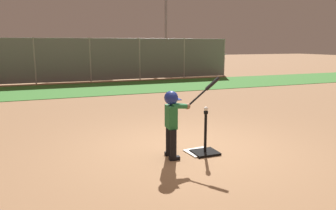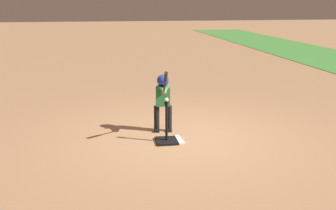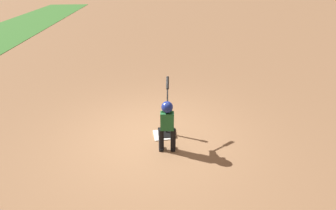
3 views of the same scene
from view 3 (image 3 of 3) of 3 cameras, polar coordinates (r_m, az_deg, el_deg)
name	(u,v)px [view 3 (image 3 of 3)]	position (r m, az deg, el deg)	size (l,w,h in m)	color
ground_plane	(153,137)	(6.11, -3.36, -7.03)	(90.00, 90.00, 0.00)	#99704C
home_plate	(163,135)	(6.17, -1.06, -6.51)	(0.44, 0.44, 0.02)	white
batting_tee	(167,130)	(6.18, -0.31, -5.37)	(0.44, 0.39, 0.77)	black
batter_child	(167,119)	(5.34, -0.18, -3.11)	(0.99, 0.37, 1.37)	black
baseball	(167,103)	(5.83, -0.33, 0.47)	(0.07, 0.07, 0.07)	white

